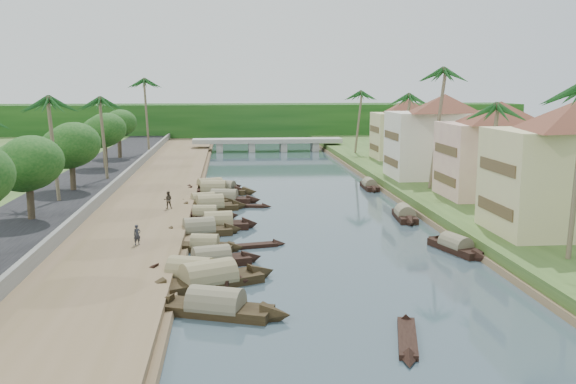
{
  "coord_description": "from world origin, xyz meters",
  "views": [
    {
      "loc": [
        -7.39,
        -48.67,
        12.66
      ],
      "look_at": [
        -1.54,
        13.89,
        2.0
      ],
      "focal_mm": 40.0,
      "sensor_mm": 36.0,
      "label": 1
    }
  ],
  "objects": [
    {
      "name": "canoe_0",
      "position": [
        1.37,
        -19.04,
        0.1
      ],
      "size": [
        2.55,
        6.9,
        0.91
      ],
      "rotation": [
        0.0,
        0.0,
        1.33
      ],
      "color": "black",
      "rests_on": "ground"
    },
    {
      "name": "sampan_6",
      "position": [
        -9.95,
        4.51,
        0.42
      ],
      "size": [
        7.73,
        3.22,
        2.25
      ],
      "rotation": [
        0.0,
        0.0,
        0.2
      ],
      "color": "black",
      "rests_on": "ground"
    },
    {
      "name": "building_distant",
      "position": [
        19.99,
        48.0,
        5.88
      ],
      "size": [
        12.62,
        12.62,
        9.2
      ],
      "color": "#C2B782",
      "rests_on": "right_bank"
    },
    {
      "name": "right_bank",
      "position": [
        19.0,
        20.0,
        0.6
      ],
      "size": [
        16.0,
        180.0,
        1.2
      ],
      "primitive_type": "cube",
      "color": "#334E1F",
      "rests_on": "ground"
    },
    {
      "name": "tree_6",
      "position": [
        24.0,
        30.47,
        6.41
      ],
      "size": [
        4.37,
        4.37,
        7.11
      ],
      "color": "#4B3E2B",
      "rests_on": "ground"
    },
    {
      "name": "sampan_1",
      "position": [
        -9.94,
        -8.3,
        0.42
      ],
      "size": [
        8.31,
        4.52,
        2.4
      ],
      "rotation": [
        0.0,
        0.0,
        -0.35
      ],
      "color": "black",
      "rests_on": "ground"
    },
    {
      "name": "bridge",
      "position": [
        0.0,
        72.0,
        1.72
      ],
      "size": [
        28.0,
        4.0,
        2.4
      ],
      "color": "#97978D",
      "rests_on": "ground"
    },
    {
      "name": "sampan_10",
      "position": [
        -10.1,
        17.95,
        0.41
      ],
      "size": [
        7.16,
        3.22,
        1.97
      ],
      "rotation": [
        0.0,
        0.0,
        0.26
      ],
      "color": "black",
      "rests_on": "ground"
    },
    {
      "name": "sampan_11",
      "position": [
        -9.17,
        25.0,
        0.42
      ],
      "size": [
        8.46,
        2.45,
        2.38
      ],
      "rotation": [
        0.0,
        0.0,
        -0.07
      ],
      "color": "black",
      "rests_on": "ground"
    },
    {
      "name": "canoe_1",
      "position": [
        -5.73,
        0.08,
        0.1
      ],
      "size": [
        5.75,
        2.11,
        0.92
      ],
      "rotation": [
        0.0,
        0.0,
        0.21
      ],
      "color": "black",
      "rests_on": "ground"
    },
    {
      "name": "sampan_0",
      "position": [
        -8.21,
        -14.54,
        0.42
      ],
      "size": [
        8.87,
        4.7,
        2.3
      ],
      "rotation": [
        0.0,
        0.0,
        -0.35
      ],
      "color": "black",
      "rests_on": "ground"
    },
    {
      "name": "sampan_12",
      "position": [
        -8.24,
        25.78,
        0.41
      ],
      "size": [
        8.92,
        5.13,
        2.16
      ],
      "rotation": [
        0.0,
        0.0,
        -0.42
      ],
      "color": "black",
      "rests_on": "ground"
    },
    {
      "name": "ground",
      "position": [
        0.0,
        0.0,
        0.0
      ],
      "size": [
        220.0,
        220.0,
        0.0
      ],
      "primitive_type": "plane",
      "color": "#34464E",
      "rests_on": "ground"
    },
    {
      "name": "tree_4",
      "position": [
        -24.0,
        39.63,
        6.33
      ],
      "size": [
        5.26,
        5.26,
        7.16
      ],
      "color": "#4B3E2B",
      "rests_on": "ground"
    },
    {
      "name": "building_far",
      "position": [
        18.99,
        28.0,
        6.38
      ],
      "size": [
        15.59,
        15.59,
        10.2
      ],
      "color": "beige",
      "rests_on": "right_bank"
    },
    {
      "name": "building_mid",
      "position": [
        19.99,
        14.0,
        6.13
      ],
      "size": [
        14.11,
        14.11,
        9.7
      ],
      "color": "beige",
      "rests_on": "right_bank"
    },
    {
      "name": "sampan_13",
      "position": [
        -9.63,
        27.31,
        0.42
      ],
      "size": [
        8.36,
        4.4,
        2.26
      ],
      "rotation": [
        0.0,
        0.0,
        0.34
      ],
      "color": "black",
      "rests_on": "ground"
    },
    {
      "name": "palm_8",
      "position": [
        -20.5,
        58.43,
        12.93
      ],
      "size": [
        3.2,
        3.2,
        13.39
      ],
      "color": "brown",
      "rests_on": "ground"
    },
    {
      "name": "retaining_wall",
      "position": [
        -20.2,
        20.0,
        1.35
      ],
      "size": [
        0.4,
        180.0,
        1.1
      ],
      "primitive_type": "cube",
      "color": "slate",
      "rests_on": "left_bank"
    },
    {
      "name": "road",
      "position": [
        -24.5,
        20.0,
        0.7
      ],
      "size": [
        8.0,
        180.0,
        1.4
      ],
      "primitive_type": "cube",
      "color": "black",
      "rests_on": "ground"
    },
    {
      "name": "sampan_8",
      "position": [
        -9.3,
        15.5,
        0.42
      ],
      "size": [
        7.91,
        3.08,
        2.37
      ],
      "rotation": [
        0.0,
        0.0,
        0.16
      ],
      "color": "black",
      "rests_on": "ground"
    },
    {
      "name": "sampan_9",
      "position": [
        -7.9,
        19.67,
        0.41
      ],
      "size": [
        8.29,
        3.17,
        2.08
      ],
      "rotation": [
        0.0,
        0.0,
        -0.2
      ],
      "color": "black",
      "rests_on": "ground"
    },
    {
      "name": "palm_6",
      "position": [
        -22.0,
        29.04,
        10.65
      ],
      "size": [
        3.2,
        3.2,
        11.02
      ],
      "color": "brown",
      "rests_on": "ground"
    },
    {
      "name": "sampan_7",
      "position": [
        -9.69,
        11.28,
        0.4
      ],
      "size": [
        6.63,
        1.79,
        1.81
      ],
      "rotation": [
        0.0,
        0.0,
        -0.07
      ],
      "color": "black",
      "rests_on": "ground"
    },
    {
      "name": "sampan_16",
      "position": [
        9.66,
        27.07,
        0.4
      ],
      "size": [
        1.58,
        7.13,
        1.8
      ],
      "rotation": [
        0.0,
        0.0,
        1.55
      ],
      "color": "black",
      "rests_on": "ground"
    },
    {
      "name": "person_far",
      "position": [
        -13.22,
        12.57,
        1.64
      ],
      "size": [
        0.84,
        0.66,
        1.68
      ],
      "primitive_type": "imported",
      "rotation": [
        0.0,
        0.0,
        3.18
      ],
      "color": "#3A3228",
      "rests_on": "left_bank"
    },
    {
      "name": "building_near",
      "position": [
        18.99,
        -2.0,
        6.38
      ],
      "size": [
        14.85,
        14.85,
        10.2
      ],
      "color": "#C2B782",
      "rests_on": "right_bank"
    },
    {
      "name": "sampan_2",
      "position": [
        -8.76,
        -9.47,
        0.42
      ],
      "size": [
        9.59,
        5.83,
        2.5
      ],
      "rotation": [
        0.0,
        0.0,
        0.43
      ],
      "color": "black",
      "rests_on": "ground"
    },
    {
      "name": "tree_3",
      "position": [
        -24.0,
        20.97,
        6.08
      ],
      "size": [
        5.54,
        5.54,
        7.02
      ],
      "color": "#4B3E2B",
      "rests_on": "ground"
    },
    {
      "name": "sampan_15",
      "position": [
        9.11,
        9.27,
        0.41
      ],
      "size": [
        2.05,
        7.22,
        1.95
      ],
      "rotation": [
        0.0,
        0.0,
        1.49
      ],
      "color": "black",
      "rests_on": "ground"
    },
    {
      "name": "palm_3",
      "position": [
        16.0,
        36.03,
        10.86
      ],
      "size": [
        3.2,
        3.2,
        11.43
      ],
      "color": "brown",
      "rests_on": "ground"
    },
    {
      "name": "palm_2",
      "position": [
        15.0,
        19.53,
        13.77
      ],
      "size": [
        3.2,
        3.2,
        14.47
      ],
      "color": "brown",
      "rests_on": "ground"
    },
    {
      "name": "sampan_14",
      "position": [
        9.75,
        -2.65,
        0.4
      ],
      "size": [
        3.45,
        7.47,
        1.85
      ],
      "rotation": [
        0.0,
        0.0,
        1.87
      ],
      "color": "black",
      "rests_on": "ground"
    },
    {
      "name": "tree_5",
      "position": [
        -24.0,
        51.35,
        6.44
      ],
      "size": [
        4.88,
        4.88,
        7.13
      ],
      "color": "#4B3E2B",
      "rests_on": "ground"
    },
    {
      "name": "sampan_4",
      "position": [
        -9.29,
        -0.63,
        0.4
      ],
      "size": [
        6.22,
        2.29,
        1.8
      ],
      "rotation": [
        0.0,
        0.0,
        -0.16
      ],
      "color": "black",
      "rests_on": "ground"
    },
    {
      "name": "left_bank",
      "position": [
        -16.0,
        20.0,
        0.4
      ],
      "size": [
        10.0,
        180.0,
        0.8
      ],
      "primitive_type": "cube",
      "color": "brown",
      "rests_on": "ground"
    },
    {
      "name": "palm_5",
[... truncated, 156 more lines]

